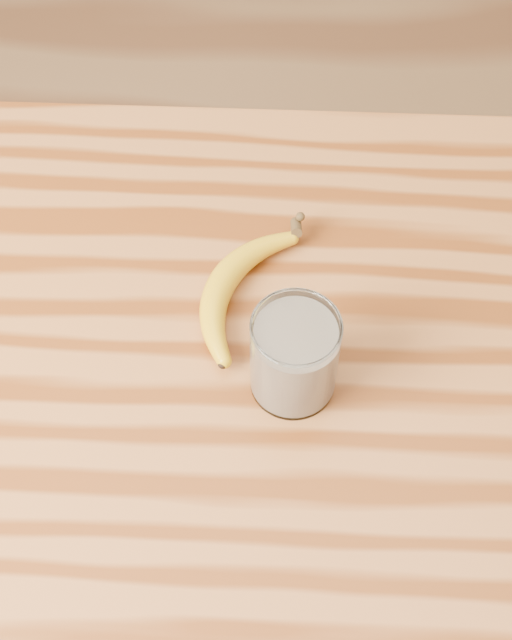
{
  "coord_description": "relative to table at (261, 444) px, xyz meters",
  "views": [
    {
      "loc": [
        0.01,
        -0.42,
        1.7
      ],
      "look_at": [
        -0.01,
        0.07,
        0.93
      ],
      "focal_mm": 50.0,
      "sensor_mm": 36.0,
      "label": 1
    }
  ],
  "objects": [
    {
      "name": "table",
      "position": [
        0.0,
        0.0,
        0.0
      ],
      "size": [
        1.2,
        0.8,
        0.9
      ],
      "color": "#A6612D",
      "rests_on": "ground"
    },
    {
      "name": "room",
      "position": [
        0.0,
        0.0,
        0.58
      ],
      "size": [
        4.04,
        4.04,
        2.7
      ],
      "color": "brown",
      "rests_on": "ground"
    },
    {
      "name": "smoothie_glass",
      "position": [
        0.03,
        0.01,
        0.18
      ],
      "size": [
        0.09,
        0.09,
        0.11
      ],
      "color": "white",
      "rests_on": "table"
    },
    {
      "name": "banana",
      "position": [
        -0.05,
        0.12,
        0.15
      ],
      "size": [
        0.19,
        0.27,
        0.03
      ],
      "primitive_type": null,
      "rotation": [
        0.0,
        0.0,
        -0.39
      ],
      "color": "gold",
      "rests_on": "table"
    }
  ]
}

